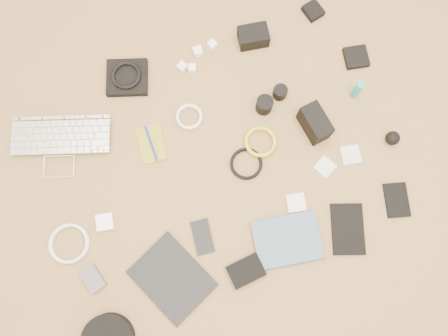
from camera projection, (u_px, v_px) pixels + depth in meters
name	position (u px, v px, depth m)	size (l,w,h in m)	color
laptop	(61.00, 150.00, 1.66)	(0.38, 0.26, 0.03)	silver
headphone_pouch	(127.00, 78.00, 1.72)	(0.16, 0.15, 0.03)	black
headphones	(126.00, 75.00, 1.70)	(0.12, 0.12, 0.01)	black
charger_a	(182.00, 67.00, 1.73)	(0.03, 0.03, 0.03)	white
charger_b	(198.00, 52.00, 1.74)	(0.03, 0.03, 0.03)	white
charger_c	(212.00, 45.00, 1.75)	(0.03, 0.03, 0.03)	white
charger_d	(192.00, 68.00, 1.73)	(0.03, 0.03, 0.03)	white
dslr_camera	(253.00, 37.00, 1.74)	(0.12, 0.08, 0.07)	black
lens_pouch	(313.00, 11.00, 1.79)	(0.07, 0.08, 0.03)	black
notebook_olive	(151.00, 144.00, 1.67)	(0.10, 0.15, 0.01)	olive
pen_blue	(151.00, 143.00, 1.67)	(0.01, 0.01, 0.14)	#151FAA
cable_white_a	(189.00, 117.00, 1.70)	(0.10, 0.10, 0.01)	white
lens_a	(264.00, 105.00, 1.68)	(0.06, 0.06, 0.07)	black
lens_b	(280.00, 92.00, 1.70)	(0.05, 0.05, 0.05)	black
card_reader	(356.00, 57.00, 1.74)	(0.09, 0.09, 0.02)	black
power_brick	(105.00, 222.00, 1.60)	(0.06, 0.06, 0.03)	white
cable_white_b	(70.00, 244.00, 1.59)	(0.15, 0.15, 0.01)	white
cable_black	(246.00, 164.00, 1.66)	(0.12, 0.12, 0.01)	black
cable_yellow	(260.00, 143.00, 1.67)	(0.12, 0.12, 0.01)	gold
flash	(315.00, 123.00, 1.64)	(0.07, 0.14, 0.10)	black
lens_cleaner	(357.00, 90.00, 1.67)	(0.03, 0.03, 0.10)	teal
battery_charger	(93.00, 279.00, 1.56)	(0.06, 0.09, 0.03)	#505155
tablet	(172.00, 278.00, 1.56)	(0.21, 0.27, 0.01)	black
phone	(202.00, 237.00, 1.60)	(0.07, 0.13, 0.01)	black
filter_case_left	(296.00, 203.00, 1.62)	(0.07, 0.07, 0.01)	silver
filter_case_mid	(325.00, 167.00, 1.65)	(0.07, 0.07, 0.01)	silver
filter_case_right	(351.00, 155.00, 1.66)	(0.07, 0.07, 0.01)	silver
air_blower	(393.00, 138.00, 1.66)	(0.05, 0.05, 0.05)	black
drive_case	(246.00, 271.00, 1.56)	(0.12, 0.09, 0.03)	black
paperback	(293.00, 265.00, 1.57)	(0.18, 0.24, 0.02)	#425D70
notebook_black_a	(348.00, 229.00, 1.60)	(0.12, 0.19, 0.01)	black
notebook_black_b	(397.00, 200.00, 1.63)	(0.09, 0.13, 0.01)	black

